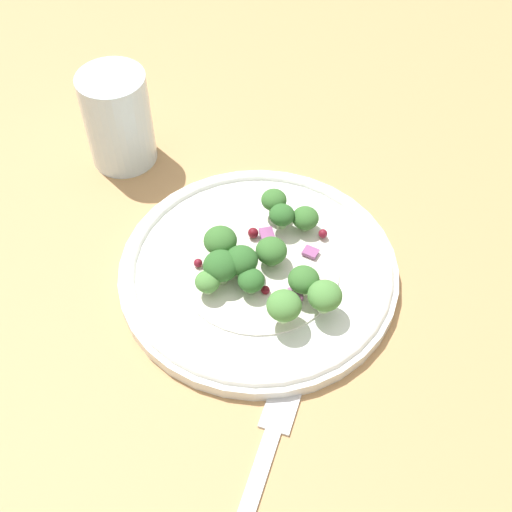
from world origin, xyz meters
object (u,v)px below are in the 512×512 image
broccoli_floret_1 (246,280)px  fork (254,488)px  broccoli_floret_0 (304,280)px  water_glass (118,119)px  plate (256,269)px  broccoli_floret_2 (208,282)px

broccoli_floret_1 → fork: 16.38cm
broccoli_floret_0 → broccoli_floret_1: bearing=8.0°
water_glass → broccoli_floret_0: bearing=146.3°
plate → broccoli_floret_2: size_ratio=11.47×
fork → water_glass: water_glass is taller
plate → broccoli_floret_0: bearing=155.2°
broccoli_floret_1 → broccoli_floret_2: size_ratio=1.08×
broccoli_floret_1 → broccoli_floret_2: 3.14cm
plate → water_glass: 20.45cm
broccoli_floret_0 → broccoli_floret_2: broccoli_floret_0 is taller
broccoli_floret_1 → fork: broccoli_floret_1 is taller
broccoli_floret_2 → fork: broccoli_floret_2 is taller
plate → broccoli_floret_0: (-4.41, 2.04, 2.43)cm
broccoli_floret_0 → water_glass: water_glass is taller
broccoli_floret_2 → fork: 16.56cm
broccoli_floret_0 → broccoli_floret_2: 7.78cm
broccoli_floret_1 → plate: bearing=-94.2°
plate → broccoli_floret_0: 5.43cm
broccoli_floret_0 → broccoli_floret_2: size_ratio=1.24×
broccoli_floret_0 → broccoli_floret_2: (7.60, 1.61, -0.43)cm
broccoli_floret_2 → broccoli_floret_1: bearing=-162.2°
broccoli_floret_2 → fork: size_ratio=0.11×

